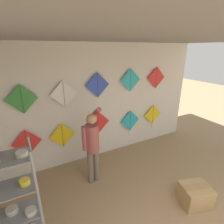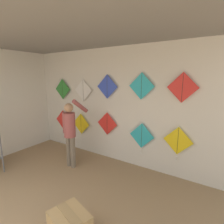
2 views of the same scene
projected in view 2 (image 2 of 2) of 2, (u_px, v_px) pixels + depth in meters
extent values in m
cube|color=silver|center=(110.00, 105.00, 4.40)|extent=(5.68, 0.06, 2.80)
cube|color=gray|center=(50.00, 31.00, 2.71)|extent=(5.68, 4.15, 0.04)
cylinder|color=#726656|center=(69.00, 151.00, 4.17)|extent=(0.12, 0.12, 0.75)
cylinder|color=#726656|center=(73.00, 152.00, 4.10)|extent=(0.12, 0.12, 0.75)
cylinder|color=#9E4C4C|center=(70.00, 125.00, 4.00)|extent=(0.26, 0.26, 0.56)
sphere|color=tan|center=(69.00, 108.00, 3.92)|extent=(0.20, 0.20, 0.20)
cylinder|color=#9E4C4C|center=(65.00, 123.00, 4.08)|extent=(0.09, 0.09, 0.50)
cylinder|color=#9E4C4C|center=(80.00, 106.00, 4.00)|extent=(0.09, 0.46, 0.36)
cube|color=#A08052|center=(69.00, 214.00, 2.25)|extent=(0.49, 0.25, 0.01)
cube|color=red|center=(63.00, 120.00, 5.33)|extent=(0.59, 0.01, 0.59)
cylinder|color=black|center=(63.00, 120.00, 5.33)|extent=(0.01, 0.01, 0.56)
cube|color=yellow|center=(81.00, 124.00, 4.94)|extent=(0.59, 0.01, 0.59)
cylinder|color=black|center=(81.00, 124.00, 4.94)|extent=(0.01, 0.01, 0.56)
cube|color=red|center=(107.00, 124.00, 4.44)|extent=(0.59, 0.01, 0.59)
cylinder|color=black|center=(107.00, 124.00, 4.44)|extent=(0.01, 0.01, 0.56)
cube|color=#28B2C6|center=(142.00, 136.00, 3.97)|extent=(0.59, 0.01, 0.59)
cylinder|color=black|center=(142.00, 136.00, 3.97)|extent=(0.01, 0.01, 0.56)
sphere|color=white|center=(141.00, 150.00, 4.03)|extent=(0.04, 0.04, 0.04)
sphere|color=white|center=(141.00, 153.00, 4.04)|extent=(0.04, 0.04, 0.04)
cube|color=yellow|center=(178.00, 141.00, 3.54)|extent=(0.59, 0.01, 0.59)
cylinder|color=black|center=(178.00, 141.00, 3.54)|extent=(0.01, 0.01, 0.56)
sphere|color=white|center=(176.00, 157.00, 3.60)|extent=(0.04, 0.04, 0.04)
sphere|color=white|center=(176.00, 160.00, 3.62)|extent=(0.04, 0.04, 0.04)
cube|color=#338C38|center=(63.00, 89.00, 5.11)|extent=(0.59, 0.01, 0.59)
cylinder|color=black|center=(63.00, 89.00, 5.11)|extent=(0.01, 0.01, 0.56)
cube|color=white|center=(83.00, 90.00, 4.68)|extent=(0.59, 0.01, 0.59)
cylinder|color=black|center=(83.00, 90.00, 4.68)|extent=(0.01, 0.01, 0.56)
cube|color=blue|center=(107.00, 87.00, 4.25)|extent=(0.59, 0.01, 0.59)
cylinder|color=black|center=(107.00, 87.00, 4.25)|extent=(0.01, 0.01, 0.56)
cube|color=#28B2C6|center=(142.00, 86.00, 3.77)|extent=(0.59, 0.01, 0.59)
cylinder|color=black|center=(141.00, 86.00, 3.76)|extent=(0.01, 0.01, 0.56)
cube|color=red|center=(182.00, 88.00, 3.32)|extent=(0.59, 0.01, 0.59)
cylinder|color=black|center=(182.00, 88.00, 3.32)|extent=(0.01, 0.01, 0.56)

